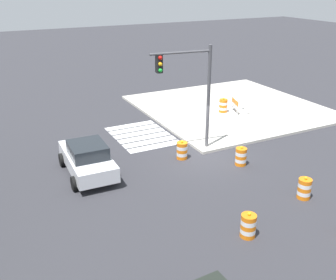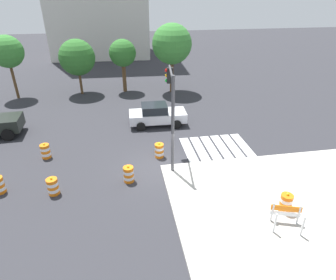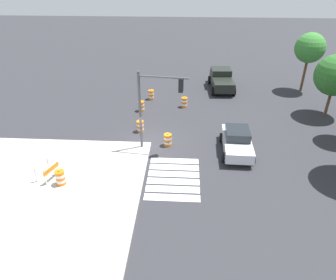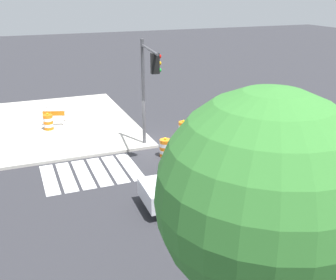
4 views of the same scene
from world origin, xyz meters
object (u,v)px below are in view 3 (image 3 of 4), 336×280
Objects in this scene: traffic_barrel_median_near at (141,106)px; construction_barricade at (49,171)px; street_tree_streetside_near at (336,75)px; sports_car at (237,141)px; traffic_barrel_crosswalk_end at (151,95)px; traffic_barrel_on_sidewalk at (60,178)px; street_tree_streetside_far at (310,48)px; traffic_barrel_near_corner at (168,140)px; pickup_truck at (221,79)px; traffic_barrel_median_far at (140,126)px; traffic_barrel_far_curb at (184,102)px; traffic_light_pole at (157,98)px.

traffic_barrel_median_near is 11.24m from construction_barricade.
street_tree_streetside_near reaches higher than construction_barricade.
traffic_barrel_crosswalk_end is (-9.14, -6.95, -0.36)m from sports_car.
traffic_barrel_median_near is at bearing 163.09° from traffic_barrel_on_sidewalk.
street_tree_streetside_far reaches higher than traffic_barrel_median_near.
street_tree_streetside_far is at bearing -177.48° from street_tree_streetside_near.
street_tree_streetside_near is at bearing 113.84° from traffic_barrel_near_corner.
street_tree_streetside_near reaches higher than pickup_truck.
pickup_truck is at bearing 144.68° from traffic_barrel_median_far.
traffic_barrel_on_sidewalk is 0.18× the size of street_tree_streetside_far.
traffic_barrel_crosswalk_end and traffic_barrel_median_near have the same top height.
traffic_barrel_median_far and traffic_barrel_far_curb have the same top height.
pickup_truck is 5.13× the size of traffic_barrel_on_sidewalk.
traffic_barrel_median_far is at bearing -1.34° from traffic_barrel_crosswalk_end.
traffic_barrel_crosswalk_end is 1.00× the size of traffic_barrel_median_far.
construction_barricade is at bearing -34.75° from traffic_barrel_median_far.
construction_barricade is (6.59, -4.57, 0.27)m from traffic_barrel_median_far.
traffic_barrel_near_corner is 3.02m from traffic_barrel_median_far.
construction_barricade is at bearing -119.50° from traffic_barrel_on_sidewalk.
pickup_truck is 20.30m from traffic_barrel_on_sidewalk.
traffic_light_pole is at bearing 8.74° from traffic_barrel_crosswalk_end.
traffic_barrel_near_corner is (12.07, -4.87, -0.52)m from pickup_truck.
traffic_barrel_on_sidewalk is (12.01, -7.13, 0.15)m from traffic_barrel_far_curb.
traffic_barrel_crosswalk_end is at bearing -100.00° from street_tree_streetside_near.
construction_barricade is 0.27× the size of street_tree_streetside_near.
traffic_barrel_median_far is 0.72× the size of construction_barricade.
traffic_barrel_near_corner and traffic_barrel_crosswalk_end have the same top height.
traffic_barrel_on_sidewalk reaches higher than construction_barricade.
traffic_light_pole is (0.62, -0.69, 3.46)m from traffic_barrel_near_corner.
construction_barricade is at bearing -19.68° from traffic_barrel_crosswalk_end.
street_tree_streetside_near is 6.00m from street_tree_streetside_far.
traffic_barrel_on_sidewalk is at bearing -16.91° from traffic_barrel_median_near.
traffic_barrel_on_sidewalk is 25.78m from street_tree_streetside_far.
traffic_barrel_near_corner and traffic_barrel_far_curb have the same top height.
sports_car is 6.33m from traffic_light_pole.
traffic_light_pole is at bearing 122.88° from construction_barricade.
traffic_barrel_far_curb is (1.67, 3.22, 0.00)m from traffic_barrel_crosswalk_end.
street_tree_streetside_near is (2.73, 15.46, 3.11)m from traffic_barrel_crosswalk_end.
street_tree_streetside_far is at bearing 101.96° from traffic_barrel_crosswalk_end.
sports_car is at bearing 26.52° from traffic_barrel_far_curb.
construction_barricade reaches higher than traffic_barrel_crosswalk_end.
traffic_barrel_far_curb is at bearing -36.35° from pickup_truck.
street_tree_streetside_near is at bearing 117.47° from construction_barricade.
street_tree_streetside_near is (-5.90, 13.35, 3.11)m from traffic_barrel_near_corner.
street_tree_streetside_far is (-12.46, 13.77, 0.42)m from traffic_light_pole.
traffic_barrel_near_corner is 0.19× the size of street_tree_streetside_near.
traffic_barrel_median_far is 6.00m from traffic_barrel_far_curb.
traffic_barrel_crosswalk_end is at bearing -78.04° from street_tree_streetside_far.
sports_car reaches higher than construction_barricade.
construction_barricade is at bearing -35.09° from pickup_truck.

